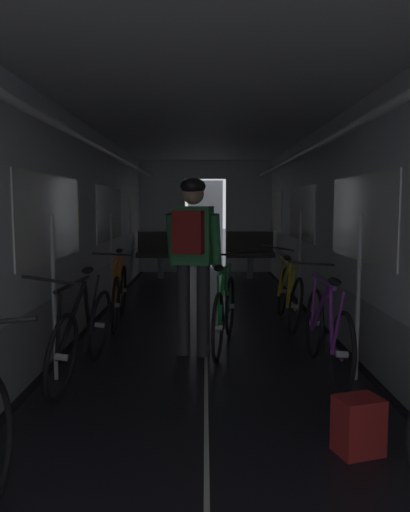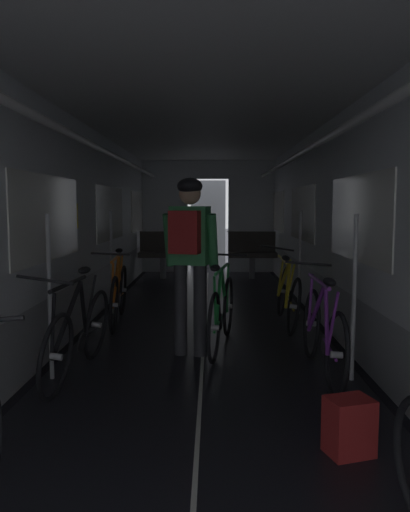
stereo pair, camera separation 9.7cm
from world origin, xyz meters
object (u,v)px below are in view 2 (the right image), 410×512
Objects in this scene: bench_seat_far_left at (163,250)px; bicycle_black at (78,333)px; bench_seat_far_right at (252,250)px; person_cyclist_aisle at (189,247)px; backpack_on_floor at (349,426)px; bicycle_yellow at (288,295)px; bicycle_purple at (322,332)px; bicycle_orange at (119,293)px; bicycle_green_in_aisle at (222,311)px.

bench_seat_far_left is 5.92m from bicycle_black.
person_cyclist_aisle is (-1.03, -5.30, 0.50)m from bench_seat_far_right.
bicycle_yellow is at bearing 87.88° from backpack_on_floor.
bicycle_purple reaches higher than bicycle_orange.
backpack_on_floor is (-0.14, -1.39, -0.21)m from bicycle_purple.
bicycle_green_in_aisle is 4.93× the size of backpack_on_floor.
bicycle_orange is (-2.11, 1.91, 0.00)m from bicycle_purple.
person_cyclist_aisle is 0.80m from bicycle_green_in_aisle.
bicycle_orange is 1.66m from bicycle_green_in_aisle.
bench_seat_far_left is at bearing 98.32° from person_cyclist_aisle.
backpack_on_floor is at bearing -92.12° from bicycle_yellow.
bicycle_purple reaches higher than bicycle_green_in_aisle.
bicycle_black is (-0.15, -5.91, -0.19)m from bench_seat_far_left.
backpack_on_floor is (0.71, -2.22, -0.21)m from bicycle_green_in_aisle.
bicycle_purple is at bearing -88.61° from bench_seat_far_right.
bicycle_black is at bearing 145.66° from backpack_on_floor.
bicycle_yellow is at bearing 50.70° from bicycle_green_in_aisle.
person_cyclist_aisle is at bearing -81.68° from bench_seat_far_left.
person_cyclist_aisle is (0.77, -5.30, 0.50)m from bench_seat_far_left.
bicycle_black is (-1.95, -5.91, -0.19)m from bench_seat_far_right.
bicycle_green_in_aisle is at bearing 39.85° from person_cyclist_aisle.
bench_seat_far_right is 0.57× the size of person_cyclist_aisle.
bicycle_black is at bearing -146.33° from person_cyclist_aisle.
bicycle_black is (-2.07, -1.90, 0.00)m from bicycle_yellow.
bench_seat_far_left is 0.58× the size of bicycle_purple.
bicycle_purple is at bearing 84.24° from backpack_on_floor.
person_cyclist_aisle is at bearing -131.90° from bicycle_yellow.
bench_seat_far_right is 0.58× the size of bicycle_black.
bench_seat_far_left reaches higher than backpack_on_floor.
person_cyclist_aisle is at bearing 33.67° from bicycle_black.
bicycle_orange is at bearing 120.89° from backpack_on_floor.
person_cyclist_aisle reaches higher than bench_seat_far_right.
bicycle_black is 1.01× the size of bicycle_green_in_aisle.
bicycle_black is 4.98× the size of backpack_on_floor.
bicycle_black is 2.38m from backpack_on_floor.
backpack_on_floor is at bearing -62.21° from person_cyclist_aisle.
backpack_on_floor is at bearing -72.24° from bicycle_green_in_aisle.
bicycle_purple is 2.09m from bicycle_black.
bicycle_purple is 2.85m from bicycle_orange.
person_cyclist_aisle is (0.95, -1.35, 0.69)m from bicycle_orange.
bicycle_yellow is 0.98× the size of person_cyclist_aisle.
bench_seat_far_right is 4.42m from bicycle_orange.
bicycle_orange is at bearing 125.06° from person_cyclist_aisle.
bicycle_green_in_aisle is (-0.71, -5.03, -0.18)m from bench_seat_far_right.
bicycle_orange reaches higher than backpack_on_floor.
bicycle_black is 0.98× the size of person_cyclist_aisle.
bicycle_purple is at bearing -42.16° from bicycle_orange.
person_cyclist_aisle reaches higher than bicycle_purple.
bicycle_yellow is 1.00× the size of bicycle_black.
bench_seat_far_left is 0.58× the size of bicycle_orange.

